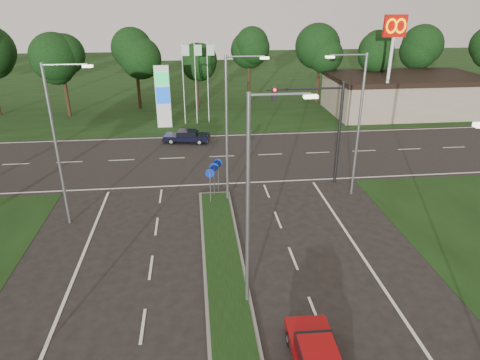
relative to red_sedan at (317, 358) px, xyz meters
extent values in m
cube|color=black|center=(-2.76, 52.87, -0.58)|extent=(160.00, 50.00, 0.02)
cube|color=black|center=(-2.76, 21.87, -0.58)|extent=(160.00, 12.00, 0.02)
cube|color=slate|center=(-2.76, 1.87, -0.52)|extent=(2.00, 26.00, 0.12)
cube|color=gray|center=(19.24, 33.87, 1.42)|extent=(16.00, 9.00, 4.00)
cylinder|color=gray|center=(-1.96, 3.87, 3.92)|extent=(0.16, 0.16, 9.00)
cylinder|color=gray|center=(-0.86, 3.87, 8.32)|extent=(2.20, 0.10, 0.10)
cube|color=#FFF2CC|center=(0.24, 3.87, 8.22)|extent=(0.50, 0.22, 0.12)
cylinder|color=gray|center=(-1.96, 13.87, 3.92)|extent=(0.16, 0.16, 9.00)
cylinder|color=gray|center=(-0.86, 13.87, 8.32)|extent=(2.20, 0.10, 0.10)
cube|color=#FFF2CC|center=(0.24, 13.87, 8.22)|extent=(0.50, 0.22, 0.12)
cylinder|color=gray|center=(-11.26, 11.87, 3.92)|extent=(0.16, 0.16, 9.00)
cylinder|color=gray|center=(-10.16, 11.87, 8.32)|extent=(2.20, 0.10, 0.10)
cube|color=#FFF2CC|center=(-9.06, 11.87, 8.22)|extent=(0.50, 0.22, 0.12)
cylinder|color=gray|center=(6.24, 13.87, 3.92)|extent=(0.16, 0.16, 9.00)
cylinder|color=gray|center=(5.14, 13.87, 8.32)|extent=(2.20, 0.10, 0.10)
cube|color=#FFF2CC|center=(4.04, 13.87, 8.22)|extent=(0.50, 0.22, 0.12)
cylinder|color=black|center=(5.74, 15.87, 2.92)|extent=(0.20, 0.20, 7.00)
cylinder|color=black|center=(3.24, 15.87, 6.02)|extent=(5.00, 0.14, 0.14)
cube|color=black|center=(1.24, 15.87, 5.72)|extent=(0.28, 0.28, 0.90)
sphere|color=#FF190C|center=(1.24, 15.69, 6.02)|extent=(0.20, 0.20, 0.20)
cylinder|color=gray|center=(-3.06, 13.37, 0.52)|extent=(0.06, 0.06, 2.20)
cylinder|color=#0C26A5|center=(-3.06, 13.37, 1.52)|extent=(0.56, 0.04, 0.56)
cylinder|color=gray|center=(-2.76, 14.37, 0.52)|extent=(0.06, 0.06, 2.20)
cylinder|color=#0C26A5|center=(-2.76, 14.37, 1.52)|extent=(0.56, 0.04, 0.56)
cylinder|color=gray|center=(-2.46, 15.07, 0.52)|extent=(0.06, 0.06, 2.20)
cylinder|color=#0C26A5|center=(-2.46, 15.07, 1.52)|extent=(0.56, 0.04, 0.56)
cube|color=silver|center=(-6.76, 30.87, 2.42)|extent=(1.40, 0.30, 6.00)
cube|color=#0CA53F|center=(-6.76, 30.69, 4.22)|extent=(1.30, 0.08, 1.20)
cube|color=#0C3FBF|center=(-6.76, 30.69, 2.62)|extent=(1.30, 0.08, 1.60)
cylinder|color=silver|center=(-4.76, 31.87, 3.42)|extent=(0.08, 0.08, 8.00)
cube|color=#B2D8B2|center=(-4.41, 31.87, 6.62)|extent=(0.70, 0.02, 1.00)
cylinder|color=silver|center=(-3.56, 31.87, 3.42)|extent=(0.08, 0.08, 8.00)
cube|color=#B2D8B2|center=(-3.21, 31.87, 6.62)|extent=(0.70, 0.02, 1.00)
cylinder|color=silver|center=(-2.36, 31.87, 3.42)|extent=(0.08, 0.08, 8.00)
cube|color=#B2D8B2|center=(-2.01, 31.87, 6.62)|extent=(0.70, 0.02, 1.00)
cylinder|color=silver|center=(15.24, 29.87, 4.42)|extent=(0.30, 0.30, 10.00)
cube|color=#BF0C07|center=(15.24, 29.87, 8.82)|extent=(2.20, 0.35, 2.00)
torus|color=#FFC600|center=(14.79, 29.65, 8.82)|extent=(1.06, 0.16, 1.06)
torus|color=#FFC600|center=(15.69, 29.65, 8.82)|extent=(1.06, 0.16, 1.06)
cylinder|color=black|center=(-2.76, 37.87, 1.62)|extent=(0.36, 0.36, 4.40)
sphere|color=black|center=(-2.76, 37.87, 5.92)|extent=(6.00, 6.00, 6.00)
sphere|color=black|center=(-2.46, 37.67, 6.92)|extent=(4.80, 4.80, 4.80)
cube|color=maroon|center=(0.00, 0.02, -0.09)|extent=(1.69, 3.95, 0.40)
cube|color=black|center=(0.00, -0.06, 0.29)|extent=(1.40, 1.75, 0.37)
cube|color=maroon|center=(0.00, -0.06, 0.48)|extent=(1.31, 1.44, 0.04)
cylinder|color=black|center=(-0.69, 1.29, -0.30)|extent=(0.19, 0.55, 0.55)
cylinder|color=black|center=(0.75, 1.25, -0.30)|extent=(0.19, 0.55, 0.55)
cube|color=black|center=(-4.61, 25.87, -0.09)|extent=(4.13, 2.27, 0.40)
cube|color=black|center=(-4.53, 25.85, 0.29)|extent=(1.93, 1.64, 0.37)
cube|color=black|center=(-4.53, 25.85, 0.48)|extent=(1.61, 1.51, 0.04)
cylinder|color=black|center=(-5.96, 25.38, -0.30)|extent=(0.57, 0.27, 0.55)
cylinder|color=black|center=(-5.71, 26.80, -0.30)|extent=(0.57, 0.27, 0.55)
cylinder|color=black|center=(-3.50, 24.94, -0.30)|extent=(0.57, 0.27, 0.55)
cylinder|color=black|center=(-3.25, 26.35, -0.30)|extent=(0.57, 0.27, 0.55)
camera|label=1|loc=(-3.88, -10.72, 11.52)|focal=32.00mm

